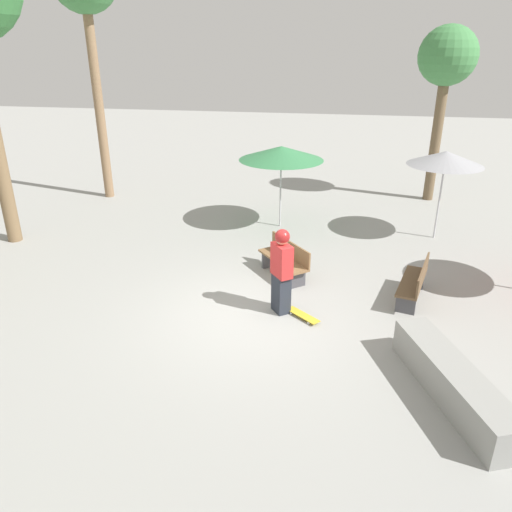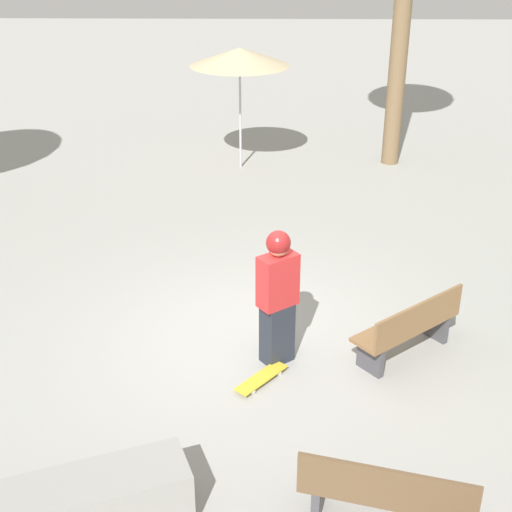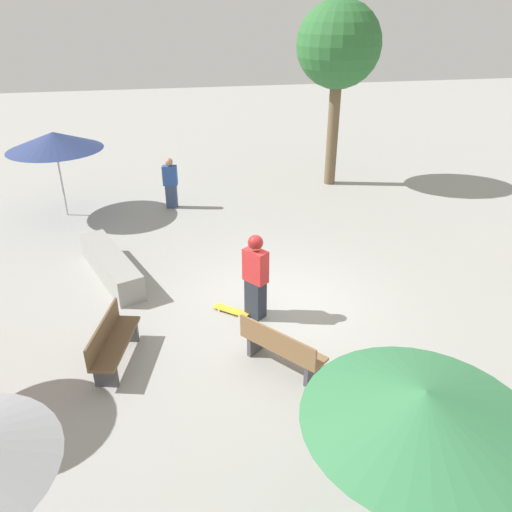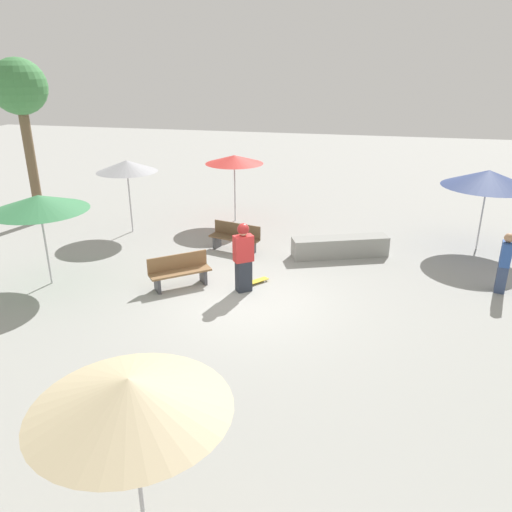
# 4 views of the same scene
# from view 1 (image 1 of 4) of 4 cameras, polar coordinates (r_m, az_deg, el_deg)

# --- Properties ---
(ground_plane) EXTENTS (60.00, 60.00, 0.00)m
(ground_plane) POSITION_cam_1_polar(r_m,az_deg,el_deg) (10.31, -0.48, -6.75)
(ground_plane) COLOR #9E9E99
(skater_main) EXTENTS (0.50, 0.55, 1.81)m
(skater_main) POSITION_cam_1_polar(r_m,az_deg,el_deg) (10.01, 2.95, -1.43)
(skater_main) COLOR #282D38
(skater_main) RESTS_ON ground_plane
(skateboard) EXTENTS (0.74, 0.67, 0.07)m
(skateboard) POSITION_cam_1_polar(r_m,az_deg,el_deg) (10.23, 5.36, -6.75)
(skateboard) COLOR gold
(skateboard) RESTS_ON ground_plane
(concrete_ledge) EXTENTS (1.60, 2.91, 0.60)m
(concrete_ledge) POSITION_cam_1_polar(r_m,az_deg,el_deg) (8.58, 21.54, -13.25)
(concrete_ledge) COLOR gray
(concrete_ledge) RESTS_ON ground_plane
(bench_near) EXTENTS (1.35, 1.52, 0.85)m
(bench_near) POSITION_cam_1_polar(r_m,az_deg,el_deg) (11.77, 3.34, -0.40)
(bench_near) COLOR #47474C
(bench_near) RESTS_ON ground_plane
(bench_far) EXTENTS (0.83, 1.66, 0.85)m
(bench_far) POSITION_cam_1_polar(r_m,az_deg,el_deg) (11.19, 17.67, -2.91)
(bench_far) COLOR #47474C
(bench_far) RESTS_ON ground_plane
(shade_umbrella_green) EXTENTS (2.44, 2.44, 2.41)m
(shade_umbrella_green) POSITION_cam_1_polar(r_m,az_deg,el_deg) (14.53, 2.91, 11.67)
(shade_umbrella_green) COLOR #B7B7BC
(shade_umbrella_green) RESTS_ON ground_plane
(shade_umbrella_grey) EXTENTS (2.01, 2.01, 2.46)m
(shade_umbrella_grey) POSITION_cam_1_polar(r_m,az_deg,el_deg) (14.47, 20.86, 10.39)
(shade_umbrella_grey) COLOR #B7B7BC
(shade_umbrella_grey) RESTS_ON ground_plane
(palm_tree_center_left) EXTENTS (1.86, 1.86, 5.64)m
(palm_tree_center_left) POSITION_cam_1_polar(r_m,az_deg,el_deg) (18.00, 20.99, 20.03)
(palm_tree_center_left) COLOR brown
(palm_tree_center_left) RESTS_ON ground_plane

